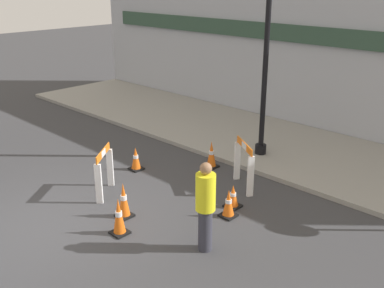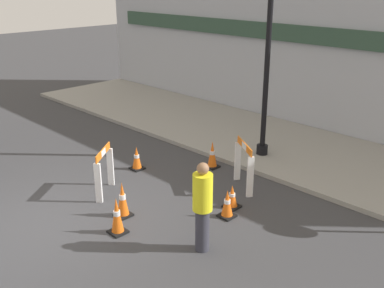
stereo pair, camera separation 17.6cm
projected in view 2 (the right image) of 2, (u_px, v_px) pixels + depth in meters
The scene contains 13 objects.
ground_plane at pixel (50, 221), 8.54m from camera, with size 60.00×60.00×0.00m, color #38383A.
sidewalk_slab at pixel (255, 138), 12.77m from camera, with size 18.00×3.81×0.11m.
storefront_facade at pixel (301, 35), 13.13m from camera, with size 18.00×0.22×5.50m.
streetlamp_post at pixel (269, 23), 10.36m from camera, with size 0.44×0.44×5.07m.
barricade_0 at pixel (244, 163), 9.71m from camera, with size 0.86×0.62×1.05m.
barricade_1 at pixel (104, 169), 9.47m from camera, with size 0.66×0.79×1.02m.
traffic_cone_0 at pixel (227, 204), 8.62m from camera, with size 0.30×0.30×0.57m.
traffic_cone_1 at pixel (212, 155), 10.86m from camera, with size 0.30×0.30×0.67m.
traffic_cone_2 at pixel (123, 200), 8.62m from camera, with size 0.30×0.30×0.71m.
traffic_cone_3 at pixel (137, 158), 10.77m from camera, with size 0.30×0.30×0.57m.
traffic_cone_4 at pixel (117, 216), 8.05m from camera, with size 0.30×0.30×0.70m.
traffic_cone_5 at pixel (232, 197), 8.99m from camera, with size 0.30×0.30×0.48m.
person_worker at pixel (203, 204), 7.37m from camera, with size 0.46×0.46×1.60m.
Camera 2 is at (7.20, -3.38, 4.38)m, focal length 42.00 mm.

